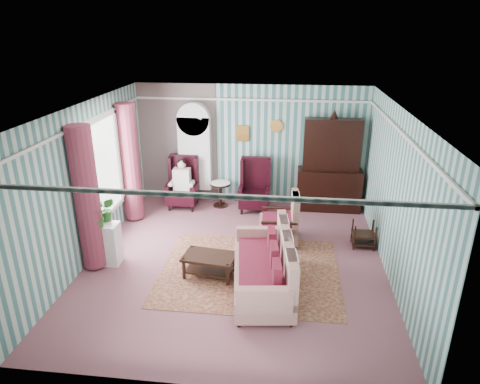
# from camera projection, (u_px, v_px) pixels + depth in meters

# --- Properties ---
(floor) EXTENTS (6.00, 6.00, 0.00)m
(floor) POSITION_uv_depth(u_px,v_px,m) (235.00, 262.00, 8.08)
(floor) COLOR #7E4953
(floor) RESTS_ON ground
(room_shell) EXTENTS (5.53, 6.02, 2.91)m
(room_shell) POSITION_uv_depth(u_px,v_px,m) (202.00, 156.00, 7.57)
(room_shell) COLOR #3C6D6C
(room_shell) RESTS_ON ground
(bookcase) EXTENTS (0.80, 0.28, 2.24)m
(bookcase) POSITION_uv_depth(u_px,v_px,m) (195.00, 159.00, 10.43)
(bookcase) COLOR silver
(bookcase) RESTS_ON floor
(dresser_hutch) EXTENTS (1.50, 0.56, 2.36)m
(dresser_hutch) POSITION_uv_depth(u_px,v_px,m) (331.00, 162.00, 9.95)
(dresser_hutch) COLOR black
(dresser_hutch) RESTS_ON floor
(wingback_left) EXTENTS (0.76, 0.80, 1.25)m
(wingback_left) POSITION_uv_depth(u_px,v_px,m) (182.00, 183.00, 10.28)
(wingback_left) COLOR black
(wingback_left) RESTS_ON floor
(wingback_right) EXTENTS (0.76, 0.80, 1.25)m
(wingback_right) POSITION_uv_depth(u_px,v_px,m) (255.00, 186.00, 10.09)
(wingback_right) COLOR black
(wingback_right) RESTS_ON floor
(seated_woman) EXTENTS (0.44, 0.40, 1.18)m
(seated_woman) POSITION_uv_depth(u_px,v_px,m) (182.00, 184.00, 10.30)
(seated_woman) COLOR silver
(seated_woman) RESTS_ON floor
(round_side_table) EXTENTS (0.50, 0.50, 0.60)m
(round_side_table) POSITION_uv_depth(u_px,v_px,m) (220.00, 195.00, 10.44)
(round_side_table) COLOR black
(round_side_table) RESTS_ON floor
(nest_table) EXTENTS (0.45, 0.38, 0.54)m
(nest_table) POSITION_uv_depth(u_px,v_px,m) (363.00, 234.00, 8.54)
(nest_table) COLOR black
(nest_table) RESTS_ON floor
(plant_stand) EXTENTS (0.55, 0.35, 0.80)m
(plant_stand) POSITION_uv_depth(u_px,v_px,m) (105.00, 244.00, 7.91)
(plant_stand) COLOR silver
(plant_stand) RESTS_ON floor
(rug) EXTENTS (3.20, 2.60, 0.01)m
(rug) POSITION_uv_depth(u_px,v_px,m) (250.00, 271.00, 7.76)
(rug) COLOR #51221B
(rug) RESTS_ON floor
(sofa) EXTENTS (1.22, 2.19, 1.11)m
(sofa) POSITION_uv_depth(u_px,v_px,m) (263.00, 261.00, 7.01)
(sofa) COLOR beige
(sofa) RESTS_ON floor
(floral_armchair) EXTENTS (0.80, 0.90, 0.95)m
(floral_armchair) POSITION_uv_depth(u_px,v_px,m) (279.00, 221.00, 8.66)
(floral_armchair) COLOR beige
(floral_armchair) RESTS_ON floor
(coffee_table) EXTENTS (0.97, 0.67, 0.40)m
(coffee_table) POSITION_uv_depth(u_px,v_px,m) (210.00, 265.00, 7.57)
(coffee_table) COLOR black
(coffee_table) RESTS_ON floor
(potted_plant_a) EXTENTS (0.41, 0.38, 0.39)m
(potted_plant_a) POSITION_uv_depth(u_px,v_px,m) (98.00, 218.00, 7.56)
(potted_plant_a) COLOR #19501C
(potted_plant_a) RESTS_ON plant_stand
(potted_plant_b) EXTENTS (0.30, 0.26, 0.46)m
(potted_plant_b) POSITION_uv_depth(u_px,v_px,m) (107.00, 209.00, 7.81)
(potted_plant_b) COLOR #1D561A
(potted_plant_b) RESTS_ON plant_stand
(potted_plant_c) EXTENTS (0.28, 0.28, 0.39)m
(potted_plant_c) POSITION_uv_depth(u_px,v_px,m) (99.00, 212.00, 7.79)
(potted_plant_c) COLOR #1A4B17
(potted_plant_c) RESTS_ON plant_stand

